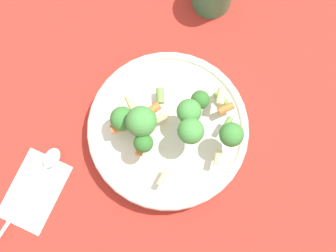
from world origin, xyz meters
name	(u,v)px	position (x,y,z in m)	size (l,w,h in m)	color
ground_plane	(168,133)	(0.00, 0.00, 0.00)	(3.00, 3.00, 0.00)	#B72D23
bowl	(168,130)	(0.00, 0.00, 0.02)	(0.27, 0.27, 0.04)	silver
pasta_salad	(170,123)	(0.00, 0.00, 0.09)	(0.17, 0.21, 0.09)	#8CB766
napkin	(34,191)	(0.12, -0.21, 0.00)	(0.14, 0.12, 0.01)	white
spoon	(39,177)	(0.10, -0.21, 0.01)	(0.16, 0.09, 0.01)	silver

